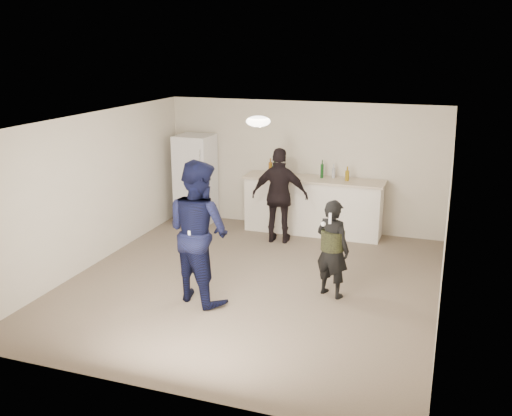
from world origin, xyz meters
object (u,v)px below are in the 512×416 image
(fridge, at_px, (196,179))
(counter, at_px, (313,207))
(man, at_px, (199,231))
(woman, at_px, (332,249))
(shaker, at_px, (272,170))
(spectator, at_px, (280,196))

(fridge, bearing_deg, counter, 1.65)
(man, distance_m, woman, 1.93)
(shaker, xyz_separation_m, man, (0.04, -3.51, -0.15))
(counter, distance_m, woman, 2.86)
(shaker, bearing_deg, man, -89.36)
(man, relative_size, woman, 1.41)
(spectator, bearing_deg, woman, 118.49)
(counter, distance_m, shaker, 1.08)
(woman, bearing_deg, shaker, -35.57)
(man, relative_size, spectator, 1.16)
(counter, distance_m, man, 3.56)
(woman, bearing_deg, counter, -49.26)
(shaker, height_order, woman, woman)
(shaker, distance_m, woman, 3.34)
(counter, relative_size, shaker, 15.29)
(man, xyz_separation_m, spectator, (0.36, 2.74, -0.14))
(shaker, bearing_deg, fridge, -174.47)
(shaker, relative_size, spectator, 0.10)
(counter, distance_m, spectator, 0.90)
(fridge, height_order, shaker, fridge)
(counter, height_order, spectator, spectator)
(fridge, bearing_deg, spectator, -17.44)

